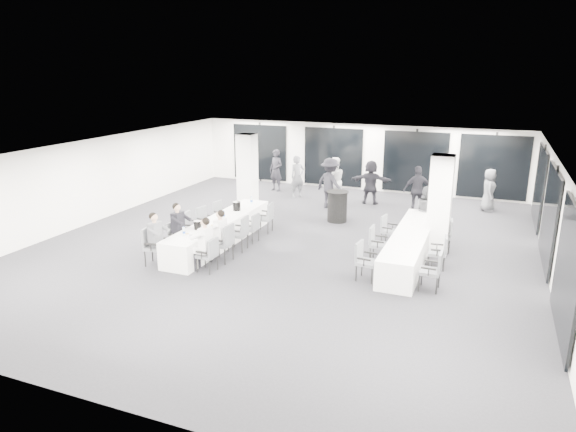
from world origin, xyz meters
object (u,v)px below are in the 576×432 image
chair_main_left_far (221,212)px  standing_guest_d (418,187)px  chair_side_left_mid (377,241)px  chair_main_right_fourth (252,226)px  standing_guest_b (334,178)px  chair_main_right_near (209,253)px  standing_guest_e (489,187)px  chair_side_left_far (388,228)px  banquet_table_side (410,246)px  cocktail_table (337,206)px  chair_main_right_far (267,216)px  chair_main_left_second (176,235)px  chair_side_right_mid (440,250)px  chair_main_left_mid (191,225)px  chair_main_right_mid (240,231)px  chair_main_left_near (152,244)px  chair_main_right_second (224,241)px  banquet_table_main (220,231)px  standing_guest_h (426,207)px  chair_main_left_fourth (205,219)px  chair_side_right_far (446,233)px  chair_side_left_near (364,258)px  standing_guest_g (276,168)px  standing_guest_a (297,174)px  ice_bucket_near (198,225)px  chair_side_right_near (434,269)px  standing_guest_f (371,179)px  ice_bucket_far (237,206)px  standing_guest_c (330,180)px

chair_main_left_far → standing_guest_d: standing_guest_d is taller
chair_main_left_far → chair_side_left_mid: bearing=88.3°
chair_main_right_fourth → standing_guest_b: standing_guest_b is taller
chair_main_right_near → standing_guest_e: bearing=-33.0°
chair_side_left_mid → chair_side_left_far: size_ratio=1.10×
banquet_table_side → cocktail_table: size_ratio=4.75×
chair_main_right_far → chair_side_left_mid: size_ratio=1.00×
chair_main_right_far → standing_guest_e: (6.47, 5.40, 0.33)m
chair_main_left_second → chair_side_right_mid: bearing=111.1°
chair_main_left_mid → chair_side_left_mid: size_ratio=1.00×
chair_main_right_fourth → chair_main_right_mid: bearing=-174.8°
chair_side_left_mid → standing_guest_e: 7.11m
chair_main_left_near → chair_main_left_mid: chair_main_left_near is taller
cocktail_table → chair_main_right_second: cocktail_table is taller
chair_side_left_mid → chair_main_right_fourth: bearing=-91.6°
banquet_table_main → standing_guest_h: 6.45m
standing_guest_b → chair_side_right_mid: bearing=97.9°
chair_main_left_fourth → chair_main_left_near: bearing=11.5°
chair_main_left_far → chair_main_left_second: bearing=10.4°
chair_main_right_mid → standing_guest_d: size_ratio=0.51×
banquet_table_main → chair_side_right_far: size_ratio=5.31×
banquet_table_side → chair_main_left_near: bearing=-154.7°
chair_main_left_second → standing_guest_d: size_ratio=0.44×
banquet_table_side → chair_main_right_fourth: (-4.62, -0.34, 0.13)m
chair_main_right_fourth → chair_side_left_far: size_ratio=1.01×
chair_main_right_fourth → standing_guest_e: bearing=-40.7°
chair_main_left_mid → chair_side_right_mid: (7.11, 0.61, -0.03)m
chair_side_left_far → standing_guest_h: (0.90, 1.49, 0.37)m
chair_main_left_second → chair_main_right_second: (1.66, -0.20, 0.10)m
chair_side_left_near → standing_guest_d: size_ratio=0.49×
chair_main_right_fourth → chair_main_right_far: (0.01, 1.04, 0.05)m
banquet_table_side → chair_main_left_mid: size_ratio=5.25×
banquet_table_side → standing_guest_g: size_ratio=2.49×
standing_guest_a → standing_guest_d: (4.86, -0.74, 0.03)m
chair_side_right_far → standing_guest_e: standing_guest_e is taller
chair_main_right_fourth → chair_side_left_mid: size_ratio=0.92×
chair_main_right_near → ice_bucket_near: ice_bucket_near is taller
chair_main_right_near → chair_side_right_far: chair_side_right_far is taller
chair_side_right_near → standing_guest_d: 6.79m
chair_main_right_mid → chair_side_right_near: size_ratio=1.05×
chair_main_right_fourth → standing_guest_f: (2.23, 5.86, 0.46)m
chair_main_left_far → chair_side_right_near: 7.57m
banquet_table_side → chair_main_left_near: 6.95m
chair_side_right_far → standing_guest_d: bearing=14.4°
banquet_table_side → chair_side_left_far: 1.30m
chair_main_right_fourth → chair_side_right_near: size_ratio=0.92×
ice_bucket_far → standing_guest_c: bearing=65.8°
chair_main_left_mid → standing_guest_a: standing_guest_a is taller
chair_main_left_fourth → chair_main_right_second: 2.44m
chair_side_right_near → standing_guest_e: (1.02, 8.02, 0.34)m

